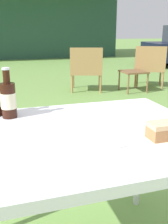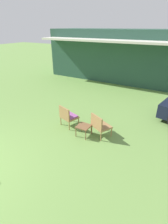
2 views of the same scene
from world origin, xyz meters
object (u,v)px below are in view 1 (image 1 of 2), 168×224
Objects in this scene: wicker_chair_cushioned at (86,68)px; cola_bottle_near at (8,99)px; garden_side_table at (133,74)px; patio_table at (91,144)px; cake_on_plate at (161,135)px; wicker_chair_plain at (150,65)px.

wicker_chair_cushioned is 3.46× the size of cola_bottle_near.
cola_bottle_near is (-1.48, -3.47, 0.38)m from wicker_chair_cushioned.
patio_table is (-2.01, -3.47, 0.33)m from garden_side_table.
wicker_chair_cushioned is at bearing 66.88° from cola_bottle_near.
patio_table is at bearing 90.66° from wicker_chair_cushioned.
cake_on_plate is at bearing -39.95° from patio_table.
wicker_chair_cushioned is 1.85× the size of garden_side_table.
wicker_chair_cushioned is at bearing 161.84° from garden_side_table.
wicker_chair_cushioned and wicker_chair_plain have the same top height.
cola_bottle_near is at bearing -126.12° from garden_side_table.
wicker_chair_cushioned reaches higher than cake_on_plate.
wicker_chair_cushioned is 0.84× the size of patio_table.
cake_on_plate is (-0.94, -3.93, 0.32)m from wicker_chair_cushioned.
cola_bottle_near is at bearing 139.59° from cake_on_plate.
wicker_chair_cushioned is 3.79m from cola_bottle_near.
patio_table is 0.30m from cake_on_plate.
patio_table is at bearing -40.73° from cola_bottle_near.
wicker_chair_cushioned is 1.33m from wicker_chair_plain.
wicker_chair_plain is 3.46× the size of cola_bottle_near.
garden_side_table is at bearing 179.69° from wicker_chair_cushioned.
garden_side_table is 0.45× the size of patio_table.
wicker_chair_plain reaches higher than patio_table.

